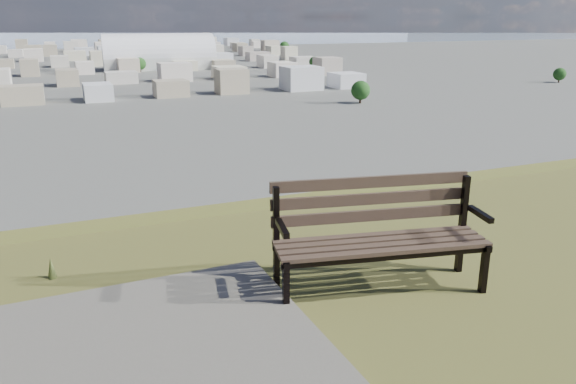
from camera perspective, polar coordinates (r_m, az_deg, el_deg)
name	(u,v)px	position (r m, az deg, el deg)	size (l,w,h in m)	color
park_bench	(378,229)	(4.77, 9.09, -3.72)	(1.84, 0.90, 0.92)	#453228
arena	(159,58)	(321.25, -12.95, 13.12)	(60.06, 28.70, 24.70)	silver
city_blocks	(53,56)	(397.17, -22.73, 12.64)	(395.00, 361.00, 7.00)	beige
bay_water	(48,37)	(902.41, -23.24, 14.29)	(2400.00, 700.00, 0.12)	#8DA3B4
far_hills	(14,18)	(1406.09, -26.09, 15.61)	(2050.00, 340.00, 60.00)	#8E95B1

